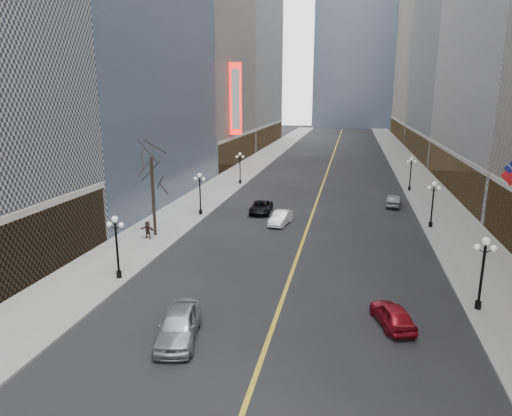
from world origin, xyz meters
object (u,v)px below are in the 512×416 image
at_px(car_nb_mid, 281,218).
at_px(streetlamp_east_2, 433,199).
at_px(car_nb_near, 179,325).
at_px(streetlamp_east_1, 483,266).
at_px(streetlamp_east_3, 411,170).
at_px(car_sb_far, 394,201).
at_px(streetlamp_west_1, 116,241).
at_px(car_sb_mid, 392,315).
at_px(car_nb_far, 261,207).
at_px(streetlamp_west_2, 200,189).
at_px(streetlamp_west_3, 240,165).

bearing_deg(car_nb_mid, streetlamp_east_2, 15.35).
relative_size(streetlamp_east_2, car_nb_near, 0.90).
relative_size(streetlamp_east_1, streetlamp_east_3, 1.00).
distance_m(streetlamp_east_3, car_sb_far, 10.08).
relative_size(streetlamp_east_3, streetlamp_west_1, 1.00).
relative_size(streetlamp_east_2, car_sb_mid, 1.16).
bearing_deg(streetlamp_east_3, car_nb_far, -138.18).
bearing_deg(streetlamp_west_1, streetlamp_east_1, 0.00).
xyz_separation_m(streetlamp_east_1, streetlamp_west_1, (-23.60, 0.00, 0.00)).
relative_size(streetlamp_west_2, car_sb_mid, 1.16).
height_order(streetlamp_west_3, car_nb_far, streetlamp_west_3).
distance_m(streetlamp_west_3, car_nb_near, 43.44).
distance_m(car_sb_mid, car_sb_far, 29.57).
bearing_deg(car_nb_far, streetlamp_east_3, 39.32).
xyz_separation_m(streetlamp_east_1, streetlamp_east_2, (0.00, 18.00, 0.00)).
bearing_deg(streetlamp_west_1, streetlamp_east_2, 37.33).
bearing_deg(streetlamp_west_3, car_sb_mid, -64.71).
height_order(streetlamp_east_2, streetlamp_east_3, same).
bearing_deg(car_nb_near, streetlamp_east_1, 11.02).
height_order(streetlamp_west_3, car_nb_mid, streetlamp_west_3).
bearing_deg(streetlamp_east_2, streetlamp_east_3, 90.00).
bearing_deg(car_nb_far, car_nb_mid, -57.78).
height_order(car_nb_far, car_sb_mid, car_sb_mid).
bearing_deg(car_sb_mid, streetlamp_west_3, -82.43).
distance_m(streetlamp_west_1, car_nb_mid, 18.79).
bearing_deg(car_sb_far, car_sb_mid, 93.14).
bearing_deg(streetlamp_west_2, streetlamp_west_1, -90.00).
bearing_deg(car_nb_mid, streetlamp_east_3, 62.27).
height_order(streetlamp_west_2, car_sb_far, streetlamp_west_2).
bearing_deg(streetlamp_east_3, car_sb_far, -106.55).
relative_size(streetlamp_west_1, car_nb_far, 0.96).
xyz_separation_m(streetlamp_east_1, car_sb_far, (-2.80, 26.58, -2.22)).
xyz_separation_m(streetlamp_east_1, car_sb_mid, (-5.22, -2.90, -2.24)).
relative_size(streetlamp_east_2, streetlamp_west_2, 1.00).
xyz_separation_m(streetlamp_west_2, car_nb_near, (7.12, -24.81, -2.05)).
bearing_deg(streetlamp_east_3, streetlamp_west_1, -123.25).
relative_size(streetlamp_east_3, car_nb_far, 0.96).
bearing_deg(streetlamp_east_2, car_sb_mid, -104.02).
relative_size(streetlamp_west_1, streetlamp_west_2, 1.00).
bearing_deg(streetlamp_east_1, car_sb_far, 96.01).
xyz_separation_m(car_nb_near, car_nb_far, (-0.93, 27.23, -0.20)).
xyz_separation_m(car_nb_mid, car_sb_mid, (9.35, -19.22, -0.01)).
distance_m(streetlamp_east_3, car_nb_near, 45.92).
bearing_deg(car_nb_far, streetlamp_west_1, -109.36).
distance_m(car_nb_near, car_sb_mid, 11.93).
relative_size(streetlamp_west_2, car_sb_far, 1.10).
bearing_deg(streetlamp_west_1, car_nb_far, 73.14).
xyz_separation_m(streetlamp_east_3, car_sb_far, (-2.80, -9.42, -2.22)).
height_order(car_nb_near, car_nb_mid, car_nb_near).
bearing_deg(streetlamp_east_2, car_sb_far, 108.08).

